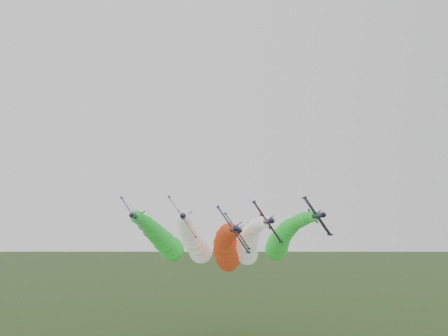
{
  "coord_description": "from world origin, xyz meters",
  "views": [
    {
      "loc": [
        -14.27,
        -84.23,
        38.88
      ],
      "look_at": [
        -6.68,
        10.45,
        53.37
      ],
      "focal_mm": 35.0,
      "sensor_mm": 36.0,
      "label": 1
    }
  ],
  "objects_px": {
    "jet_inner_left": "(196,243)",
    "jet_trail": "(230,250)",
    "jet_outer_left": "(164,242)",
    "jet_outer_right": "(280,242)",
    "jet_lead": "(226,252)",
    "jet_inner_right": "(248,246)"
  },
  "relations": [
    {
      "from": "jet_lead",
      "to": "jet_trail",
      "type": "distance_m",
      "value": 24.59
    },
    {
      "from": "jet_lead",
      "to": "jet_inner_left",
      "type": "xyz_separation_m",
      "value": [
        -9.5,
        12.24,
        2.5
      ]
    },
    {
      "from": "jet_inner_left",
      "to": "jet_inner_right",
      "type": "bearing_deg",
      "value": -8.94
    },
    {
      "from": "jet_lead",
      "to": "jet_trail",
      "type": "relative_size",
      "value": 1.0
    },
    {
      "from": "jet_inner_left",
      "to": "jet_outer_right",
      "type": "height_order",
      "value": "jet_outer_right"
    },
    {
      "from": "jet_lead",
      "to": "jet_inner_right",
      "type": "height_order",
      "value": "jet_inner_right"
    },
    {
      "from": "jet_inner_right",
      "to": "jet_outer_right",
      "type": "bearing_deg",
      "value": 31.79
    },
    {
      "from": "jet_lead",
      "to": "jet_outer_right",
      "type": "height_order",
      "value": "jet_outer_right"
    },
    {
      "from": "jet_inner_right",
      "to": "jet_outer_right",
      "type": "relative_size",
      "value": 1.0
    },
    {
      "from": "jet_inner_right",
      "to": "jet_outer_left",
      "type": "distance_m",
      "value": 30.89
    },
    {
      "from": "jet_trail",
      "to": "jet_outer_left",
      "type": "bearing_deg",
      "value": -170.21
    },
    {
      "from": "jet_outer_right",
      "to": "jet_trail",
      "type": "bearing_deg",
      "value": 158.58
    },
    {
      "from": "jet_lead",
      "to": "jet_inner_left",
      "type": "height_order",
      "value": "jet_inner_left"
    },
    {
      "from": "jet_outer_left",
      "to": "jet_outer_right",
      "type": "distance_m",
      "value": 41.91
    },
    {
      "from": "jet_outer_left",
      "to": "jet_inner_right",
      "type": "bearing_deg",
      "value": -20.3
    },
    {
      "from": "jet_lead",
      "to": "jet_trail",
      "type": "xyz_separation_m",
      "value": [
        3.49,
        24.34,
        -0.34
      ]
    },
    {
      "from": "jet_inner_right",
      "to": "jet_outer_left",
      "type": "xyz_separation_m",
      "value": [
        -28.96,
        10.71,
        1.09
      ]
    },
    {
      "from": "jet_lead",
      "to": "jet_outer_right",
      "type": "bearing_deg",
      "value": 39.51
    },
    {
      "from": "jet_inner_right",
      "to": "jet_trail",
      "type": "relative_size",
      "value": 1.0
    },
    {
      "from": "jet_inner_left",
      "to": "jet_trail",
      "type": "xyz_separation_m",
      "value": [
        12.99,
        12.1,
        -2.85
      ]
    },
    {
      "from": "jet_outer_left",
      "to": "jet_inner_left",
      "type": "bearing_deg",
      "value": -35.28
    },
    {
      "from": "jet_inner_right",
      "to": "jet_outer_right",
      "type": "height_order",
      "value": "jet_outer_right"
    }
  ]
}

